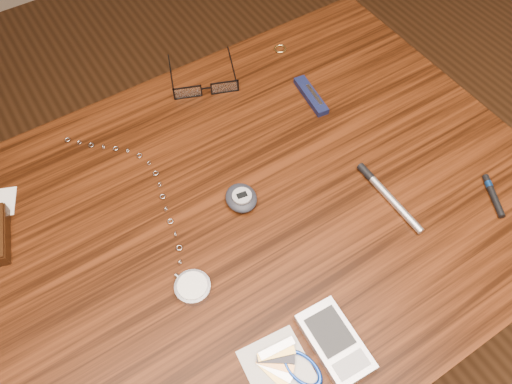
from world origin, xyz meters
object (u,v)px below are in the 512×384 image
eyeglasses (206,87)px  notepad_keys (289,367)px  pda_phone (335,342)px  pedometer (241,198)px  silver_pen (384,192)px  pocket_watch (188,279)px  desk (242,245)px  pocket_knife (311,96)px

eyeglasses → notepad_keys: bearing=-107.4°
notepad_keys → pda_phone: bearing=-5.2°
pedometer → silver_pen: 0.23m
eyeglasses → silver_pen: 0.38m
pda_phone → notepad_keys: bearing=174.8°
pedometer → pocket_watch: bearing=-150.9°
pocket_watch → pedometer: pedometer is taller
eyeglasses → pda_phone: eyeglasses is taller
pda_phone → pedometer: size_ratio=1.79×
desk → pda_phone: 0.27m
eyeglasses → pedometer: eyeglasses is taller
eyeglasses → pedometer: 0.25m
desk → pocket_watch: (-0.12, -0.06, 0.11)m
pda_phone → eyeglasses: bearing=80.2°
pocket_knife → pedometer: bearing=-151.3°
pocket_watch → pocket_knife: (0.36, 0.20, -0.00)m
desk → silver_pen: (0.22, -0.09, 0.11)m
pocket_knife → silver_pen: bearing=-96.4°
desk → notepad_keys: 0.27m
eyeglasses → desk: bearing=-108.3°
notepad_keys → pocket_knife: 0.49m
pocket_knife → pda_phone: bearing=-122.1°
eyeglasses → pda_phone: size_ratio=1.40×
pocket_watch → pocket_knife: pocket_watch is taller
eyeglasses → pocket_knife: bearing=-37.1°
eyeglasses → pocket_knife: eyeglasses is taller
notepad_keys → pocket_knife: size_ratio=1.02×
pocket_watch → notepad_keys: size_ratio=3.84×
desk → pedometer: size_ratio=15.65×
pedometer → notepad_keys: pedometer is taller
desk → pda_phone: (0.00, -0.24, 0.11)m
desk → silver_pen: bearing=-23.0°
pocket_watch → pda_phone: pda_phone is taller
pda_phone → silver_pen: size_ratio=0.77×
desk → eyeglasses: 0.30m
desk → silver_pen: 0.26m
eyeglasses → pocket_watch: bearing=-123.2°
pocket_knife → pocket_watch: bearing=-151.1°
desk → pocket_watch: pocket_watch is taller
desk → silver_pen: size_ratio=6.69×
eyeglasses → pda_phone: bearing=-99.8°
pda_phone → silver_pen: bearing=34.7°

